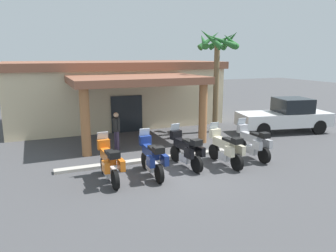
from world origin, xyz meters
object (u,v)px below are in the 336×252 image
Objects in this scene: pedestrian at (116,128)px; palm_tree_near_portico at (217,52)px; motorcycle_blue at (152,157)px; motorcycle_silver at (253,142)px; motel_building at (114,92)px; pickup_truck_white at (286,116)px; motorcycle_cream at (226,148)px; motorcycle_black at (186,150)px; motorcycle_orange at (109,162)px.

pedestrian is 0.30× the size of palm_tree_near_portico.
motorcycle_blue is 1.00× the size of motorcycle_silver.
motorcycle_blue is at bearing -95.93° from motel_building.
pickup_truck_white reaches higher than pedestrian.
motorcycle_blue is (-1.04, -10.22, -1.32)m from motel_building.
motorcycle_cream is at bearing 113.86° from pedestrian.
motel_building reaches higher than motorcycle_black.
motel_building is 5.97× the size of motorcycle_cream.
motorcycle_silver is at bearing -89.13° from motorcycle_orange.
motorcycle_black is 0.40× the size of pickup_truck_white.
motel_building is 5.98× the size of motorcycle_black.
pickup_truck_white is at bearing -68.43° from motorcycle_blue.
motorcycle_silver is at bearing -69.89° from motel_building.
motorcycle_silver is (6.26, 0.27, 0.00)m from motorcycle_orange.
motorcycle_cream is 1.00× the size of motorcycle_silver.
palm_tree_near_portico is (7.33, 5.21, 3.78)m from motorcycle_orange.
motorcycle_cream is 1.26× the size of pedestrian.
motorcycle_black is (3.13, 0.34, 0.00)m from motorcycle_orange.
motorcycle_black is at bearing 87.07° from motorcycle_silver.
motorcycle_cream is 6.99m from palm_tree_near_portico.
pickup_truck_white is at bearing -73.49° from motorcycle_orange.
motorcycle_orange and motorcycle_cream have the same top height.
motorcycle_black is at bearing -130.78° from palm_tree_near_portico.
motorcycle_cream is 5.22m from pedestrian.
motorcycle_blue is 1.61m from motorcycle_black.
motorcycle_black is at bearing -85.31° from motorcycle_orange.
motorcycle_cream is (1.56, -0.40, 0.00)m from motorcycle_black.
motorcycle_orange is 0.38× the size of palm_tree_near_portico.
motel_building reaches higher than motorcycle_blue.
motorcycle_cream is (2.09, -10.23, -1.32)m from motel_building.
motel_building is at bearing 133.57° from palm_tree_near_portico.
motorcycle_cream and motorcycle_silver have the same top height.
motorcycle_orange is 6.26m from motorcycle_silver.
motorcycle_silver is at bearing -85.73° from motorcycle_blue.
pickup_truck_white reaches higher than motorcycle_silver.
pickup_truck_white reaches higher than motorcycle_cream.
pedestrian reaches higher than motorcycle_blue.
pedestrian reaches higher than motorcycle_orange.
motorcycle_orange is 9.75m from palm_tree_near_portico.
pedestrian is 0.32× the size of pickup_truck_white.
motorcycle_cream is at bearing -116.60° from palm_tree_near_portico.
motorcycle_black is 1.26× the size of pedestrian.
motorcycle_blue is 3.13m from motorcycle_cream.
motorcycle_silver is (3.65, -9.91, -1.32)m from motel_building.
pedestrian is at bearing -102.58° from motel_building.
pedestrian is (-1.40, -6.36, -0.99)m from motel_building.
pickup_truck_white reaches higher than motorcycle_black.
palm_tree_near_portico is at bearing -46.56° from motel_building.
palm_tree_near_portico reaches higher than pickup_truck_white.
palm_tree_near_portico is at bearing 167.10° from pickup_truck_white.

